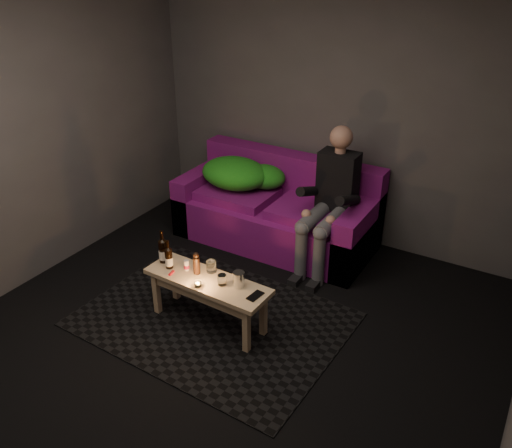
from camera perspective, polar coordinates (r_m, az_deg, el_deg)
The scene contains 17 objects.
floor at distance 4.17m, azimuth -4.85°, elevation -13.65°, with size 4.50×4.50×0.00m, color black.
room at distance 3.69m, azimuth -1.62°, elevation 10.26°, with size 4.50×4.50×4.50m.
rug at distance 4.50m, azimuth -4.56°, elevation -9.95°, with size 2.07×1.50×0.01m, color black.
sofa at distance 5.47m, azimuth 2.31°, elevation 1.24°, with size 1.96×0.88×0.84m.
green_blanket at distance 5.53m, azimuth -1.63°, elevation 5.30°, with size 0.86×0.59×0.29m.
person at distance 4.94m, azimuth 7.81°, elevation 2.73°, with size 0.35×0.81×1.31m.
coffee_table at distance 4.27m, azimuth -5.11°, elevation -6.66°, with size 1.04×0.37×0.42m.
beer_bottle_a at distance 4.44m, azimuth -9.77°, elevation -2.77°, with size 0.07×0.07×0.28m.
beer_bottle_b at distance 4.36m, azimuth -9.17°, elevation -3.53°, with size 0.06×0.06×0.25m.
salt_shaker at distance 4.33m, azimuth -7.33°, elevation -4.33°, with size 0.04×0.04×0.09m, color silver.
pepper_mill at distance 4.27m, azimuth -6.28°, elevation -4.38°, with size 0.05×0.05×0.14m, color black.
tumbler_back at distance 4.29m, azimuth -4.73°, elevation -4.47°, with size 0.08×0.08×0.09m, color white.
tealight at distance 4.14m, azimuth -6.13°, elevation -6.34°, with size 0.05×0.05×0.04m.
tumbler_front at distance 4.13m, azimuth -3.60°, elevation -5.88°, with size 0.07×0.07×0.08m, color white.
steel_cup at distance 4.10m, azimuth -1.84°, elevation -5.85°, with size 0.09×0.09×0.12m, color silver.
smartphone at distance 4.02m, azimuth -0.08°, elevation -7.57°, with size 0.07×0.14×0.01m, color black.
red_lighter at distance 4.32m, azimuth -8.89°, elevation -5.10°, with size 0.02×0.07×0.01m, color red.
Camera 1 is at (1.88, -2.49, 2.76)m, focal length 38.00 mm.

